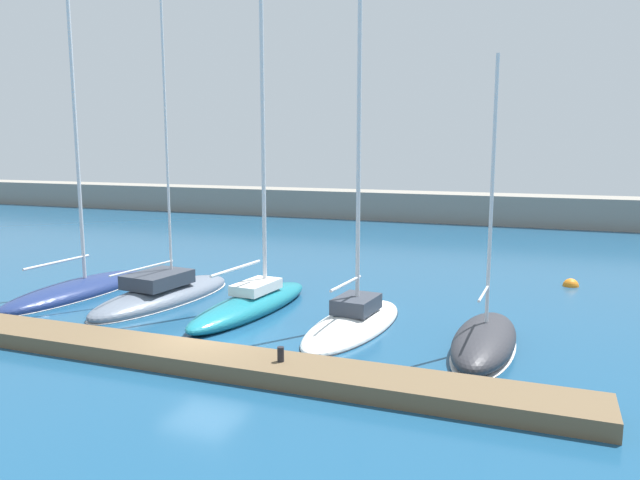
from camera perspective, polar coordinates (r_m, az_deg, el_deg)
ground_plane at (r=20.94m, az=-11.00°, el=-10.09°), size 120.00×120.00×0.00m
dock_pier at (r=19.77m, az=-13.15°, el=-10.54°), size 24.91×1.87×0.51m
breakwater_seawall at (r=55.87m, az=9.78°, el=3.15°), size 108.00×3.90×2.55m
sailboat_navy_nearest at (r=29.92m, az=-21.80°, el=-4.21°), size 2.79×8.69×17.89m
sailboat_slate_second at (r=27.51m, az=-14.60°, el=-5.02°), size 3.58×8.58×13.43m
sailboat_teal_third at (r=25.05m, az=-6.46°, el=-5.59°), size 2.75×8.35×16.36m
sailboat_white_fourth at (r=22.91m, az=3.19°, el=-7.74°), size 3.14×7.52×13.46m
sailboat_charcoal_fifth at (r=21.11m, az=15.27°, el=-9.15°), size 2.18×6.24×9.89m
mooring_buoy_orange at (r=31.83m, az=22.59°, el=-4.05°), size 0.75×0.75×0.75m
dock_bollard at (r=17.98m, az=-3.74°, el=-10.72°), size 0.20×0.20×0.44m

